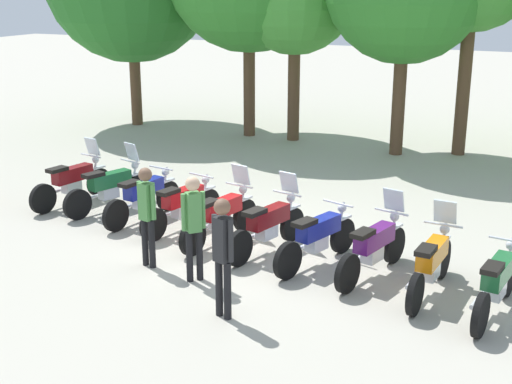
# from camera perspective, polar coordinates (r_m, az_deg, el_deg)

# --- Properties ---
(ground_plane) EXTENTS (80.00, 80.00, 0.00)m
(ground_plane) POSITION_cam_1_polar(r_m,az_deg,el_deg) (12.87, -0.92, -4.43)
(ground_plane) COLOR #ADA899
(motorcycle_0) EXTENTS (0.73, 2.17, 1.37)m
(motorcycle_0) POSITION_cam_1_polar(r_m,az_deg,el_deg) (15.62, -14.76, 0.88)
(motorcycle_0) COLOR black
(motorcycle_0) RESTS_ON ground_plane
(motorcycle_1) EXTENTS (0.87, 2.11, 1.37)m
(motorcycle_1) POSITION_cam_1_polar(r_m,az_deg,el_deg) (15.00, -11.86, 0.42)
(motorcycle_1) COLOR black
(motorcycle_1) RESTS_ON ground_plane
(motorcycle_2) EXTENTS (0.70, 2.18, 0.99)m
(motorcycle_2) POSITION_cam_1_polar(r_m,az_deg,el_deg) (14.27, -9.19, -0.35)
(motorcycle_2) COLOR black
(motorcycle_2) RESTS_ON ground_plane
(motorcycle_3) EXTENTS (0.77, 2.16, 0.99)m
(motorcycle_3) POSITION_cam_1_polar(r_m,az_deg,el_deg) (13.64, -6.03, -1.04)
(motorcycle_3) COLOR black
(motorcycle_3) RESTS_ON ground_plane
(motorcycle_4) EXTENTS (0.74, 2.17, 1.37)m
(motorcycle_4) POSITION_cam_1_polar(r_m,az_deg,el_deg) (12.92, -2.87, -1.93)
(motorcycle_4) COLOR black
(motorcycle_4) RESTS_ON ground_plane
(motorcycle_5) EXTENTS (0.80, 2.15, 1.37)m
(motorcycle_5) POSITION_cam_1_polar(r_m,az_deg,el_deg) (12.42, 1.00, -2.70)
(motorcycle_5) COLOR black
(motorcycle_5) RESTS_ON ground_plane
(motorcycle_6) EXTENTS (0.86, 2.12, 0.99)m
(motorcycle_6) POSITION_cam_1_polar(r_m,az_deg,el_deg) (11.93, 5.06, -3.68)
(motorcycle_6) COLOR black
(motorcycle_6) RESTS_ON ground_plane
(motorcycle_7) EXTENTS (0.79, 2.15, 1.37)m
(motorcycle_7) POSITION_cam_1_polar(r_m,az_deg,el_deg) (11.59, 9.60, -4.42)
(motorcycle_7) COLOR black
(motorcycle_7) RESTS_ON ground_plane
(motorcycle_8) EXTENTS (0.62, 2.19, 1.37)m
(motorcycle_8) POSITION_cam_1_polar(r_m,az_deg,el_deg) (11.13, 14.15, -5.64)
(motorcycle_8) COLOR black
(motorcycle_8) RESTS_ON ground_plane
(motorcycle_9) EXTENTS (0.68, 2.18, 0.99)m
(motorcycle_9) POSITION_cam_1_polar(r_m,az_deg,el_deg) (10.75, 19.09, -6.99)
(motorcycle_9) COLOR black
(motorcycle_9) RESTS_ON ground_plane
(person_0) EXTENTS (0.41, 0.28, 1.74)m
(person_0) POSITION_cam_1_polar(r_m,az_deg,el_deg) (11.78, -8.92, -1.40)
(person_0) COLOR black
(person_0) RESTS_ON ground_plane
(person_1) EXTENTS (0.41, 0.30, 1.80)m
(person_1) POSITION_cam_1_polar(r_m,az_deg,el_deg) (9.87, -2.74, -4.61)
(person_1) COLOR black
(person_1) RESTS_ON ground_plane
(person_2) EXTENTS (0.33, 0.35, 1.76)m
(person_2) POSITION_cam_1_polar(r_m,az_deg,el_deg) (11.12, -5.13, -2.32)
(person_2) COLOR black
(person_2) RESTS_ON ground_plane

